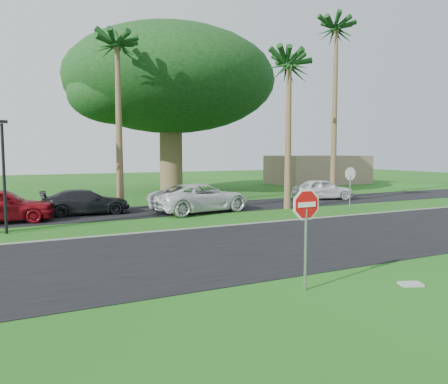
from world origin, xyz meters
name	(u,v)px	position (x,y,z in m)	size (l,w,h in m)	color
ground	(230,264)	(0.00, 0.00, 0.00)	(120.00, 120.00, 0.00)	#1E4912
road	(203,250)	(0.00, 2.00, 0.01)	(120.00, 8.00, 0.02)	black
parking_strip	(127,213)	(0.00, 12.50, 0.01)	(120.00, 5.00, 0.02)	black
curb	(165,231)	(0.00, 6.05, 0.03)	(120.00, 0.12, 0.06)	gray
stop_sign_near	(306,218)	(0.50, -3.00, 1.77)	(1.05, 0.07, 2.62)	gray
stop_sign_far	(350,179)	(12.00, 8.00, 1.77)	(1.05, 0.07, 2.62)	gray
palm_center	(117,49)	(0.00, 14.00, 9.16)	(5.00, 5.00, 10.50)	brown
palm_right_near	(289,68)	(9.00, 10.00, 8.19)	(5.00, 5.00, 9.50)	brown
palm_right_far	(336,33)	(15.00, 13.00, 11.58)	(5.00, 5.00, 13.00)	brown
canopy_tree	(170,81)	(6.00, 22.00, 8.95)	(16.50, 16.50, 13.12)	brown
streetlight_right	(4,169)	(-6.00, 8.50, 2.65)	(0.45, 0.25, 4.64)	black
building_far	(318,170)	(24.00, 26.00, 1.50)	(10.00, 6.00, 3.00)	gray
car_red	(0,206)	(-6.27, 11.77, 0.83)	(1.95, 4.85, 1.65)	maroon
car_dark	(86,202)	(-2.14, 12.79, 0.67)	(1.87, 4.60, 1.34)	black
car_minivan	(201,198)	(3.78, 10.92, 0.80)	(2.65, 5.74, 1.60)	silver
car_pickup	(323,189)	(14.16, 13.08, 0.72)	(1.71, 4.25, 1.45)	silver
utility_slab	(411,284)	(3.13, -3.88, 0.03)	(0.55, 0.35, 0.06)	#96968F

